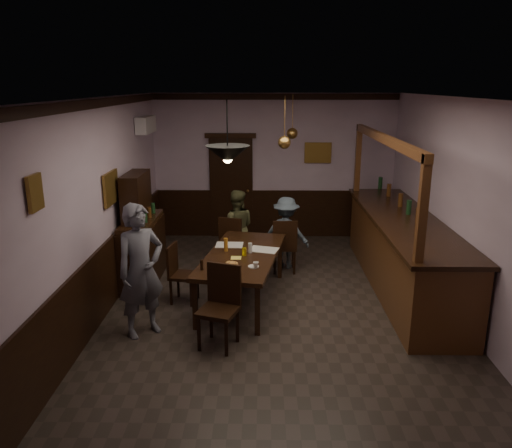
{
  "coord_description": "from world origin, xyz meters",
  "views": [
    {
      "loc": [
        -0.22,
        -6.34,
        3.19
      ],
      "look_at": [
        -0.33,
        0.84,
        1.15
      ],
      "focal_mm": 35.0,
      "sensor_mm": 36.0,
      "label": 1
    }
  ],
  "objects_px": {
    "person_standing": "(141,271)",
    "person_seated_left": "(236,227)",
    "chair_side": "(179,271)",
    "sideboard": "(141,239)",
    "person_seated_right": "(286,233)",
    "chair_near": "(221,302)",
    "soda_can": "(244,252)",
    "chair_far_left": "(232,240)",
    "pendant_brass_mid": "(284,142)",
    "pendant_iron": "(228,154)",
    "dining_table": "(242,258)",
    "chair_far_right": "(285,244)",
    "bar_counter": "(402,251)",
    "coffee_cup": "(256,265)",
    "pendant_brass_far": "(292,133)"
  },
  "relations": [
    {
      "from": "person_standing",
      "to": "person_seated_left",
      "type": "bearing_deg",
      "value": 26.5
    },
    {
      "from": "chair_side",
      "to": "sideboard",
      "type": "height_order",
      "value": "sideboard"
    },
    {
      "from": "person_seated_right",
      "to": "chair_near",
      "type": "bearing_deg",
      "value": 90.95
    },
    {
      "from": "soda_can",
      "to": "person_standing",
      "type": "bearing_deg",
      "value": -143.24
    },
    {
      "from": "chair_far_left",
      "to": "pendant_brass_mid",
      "type": "height_order",
      "value": "pendant_brass_mid"
    },
    {
      "from": "person_seated_right",
      "to": "sideboard",
      "type": "distance_m",
      "value": 2.5
    },
    {
      "from": "chair_side",
      "to": "person_seated_left",
      "type": "bearing_deg",
      "value": -14.64
    },
    {
      "from": "pendant_iron",
      "to": "dining_table",
      "type": "bearing_deg",
      "value": 80.02
    },
    {
      "from": "person_standing",
      "to": "chair_side",
      "type": "bearing_deg",
      "value": 31.72
    },
    {
      "from": "chair_far_right",
      "to": "person_seated_right",
      "type": "distance_m",
      "value": 0.3
    },
    {
      "from": "chair_side",
      "to": "person_seated_left",
      "type": "relative_size",
      "value": 0.65
    },
    {
      "from": "soda_can",
      "to": "chair_near",
      "type": "bearing_deg",
      "value": -101.57
    },
    {
      "from": "chair_far_right",
      "to": "person_seated_left",
      "type": "bearing_deg",
      "value": -27.11
    },
    {
      "from": "chair_far_left",
      "to": "sideboard",
      "type": "bearing_deg",
      "value": 37.35
    },
    {
      "from": "person_seated_right",
      "to": "pendant_brass_mid",
      "type": "distance_m",
      "value": 1.79
    },
    {
      "from": "chair_far_left",
      "to": "bar_counter",
      "type": "bearing_deg",
      "value": 179.79
    },
    {
      "from": "chair_far_left",
      "to": "person_seated_left",
      "type": "bearing_deg",
      "value": -86.17
    },
    {
      "from": "bar_counter",
      "to": "pendant_iron",
      "type": "bearing_deg",
      "value": -153.05
    },
    {
      "from": "soda_can",
      "to": "person_seated_right",
      "type": "bearing_deg",
      "value": 66.16
    },
    {
      "from": "person_standing",
      "to": "bar_counter",
      "type": "bearing_deg",
      "value": -18.26
    },
    {
      "from": "chair_near",
      "to": "person_seated_left",
      "type": "height_order",
      "value": "person_seated_left"
    },
    {
      "from": "chair_side",
      "to": "coffee_cup",
      "type": "relative_size",
      "value": 11.14
    },
    {
      "from": "person_seated_left",
      "to": "person_seated_right",
      "type": "distance_m",
      "value": 0.9
    },
    {
      "from": "pendant_brass_far",
      "to": "person_seated_right",
      "type": "bearing_deg",
      "value": -98.72
    },
    {
      "from": "chair_far_left",
      "to": "pendant_iron",
      "type": "relative_size",
      "value": 1.23
    },
    {
      "from": "soda_can",
      "to": "sideboard",
      "type": "distance_m",
      "value": 1.91
    },
    {
      "from": "soda_can",
      "to": "pendant_brass_mid",
      "type": "distance_m",
      "value": 1.83
    },
    {
      "from": "chair_far_right",
      "to": "person_seated_right",
      "type": "xyz_separation_m",
      "value": [
        0.03,
        0.28,
        0.11
      ]
    },
    {
      "from": "coffee_cup",
      "to": "person_seated_right",
      "type": "bearing_deg",
      "value": 86.17
    },
    {
      "from": "person_seated_right",
      "to": "bar_counter",
      "type": "xyz_separation_m",
      "value": [
        1.81,
        -0.88,
        -0.02
      ]
    },
    {
      "from": "pendant_iron",
      "to": "person_seated_right",
      "type": "bearing_deg",
      "value": 69.17
    },
    {
      "from": "person_standing",
      "to": "pendant_brass_mid",
      "type": "height_order",
      "value": "pendant_brass_mid"
    },
    {
      "from": "chair_side",
      "to": "person_seated_right",
      "type": "relative_size",
      "value": 0.7
    },
    {
      "from": "pendant_brass_far",
      "to": "chair_far_right",
      "type": "bearing_deg",
      "value": -98.29
    },
    {
      "from": "bar_counter",
      "to": "sideboard",
      "type": "bearing_deg",
      "value": 177.56
    },
    {
      "from": "soda_can",
      "to": "pendant_iron",
      "type": "distance_m",
      "value": 1.68
    },
    {
      "from": "person_seated_left",
      "to": "sideboard",
      "type": "relative_size",
      "value": 0.75
    },
    {
      "from": "sideboard",
      "to": "chair_near",
      "type": "bearing_deg",
      "value": -54.35
    },
    {
      "from": "chair_far_right",
      "to": "person_standing",
      "type": "xyz_separation_m",
      "value": [
        -1.93,
        -2.22,
        0.35
      ]
    },
    {
      "from": "chair_far_right",
      "to": "coffee_cup",
      "type": "height_order",
      "value": "chair_far_right"
    },
    {
      "from": "sideboard",
      "to": "pendant_brass_mid",
      "type": "height_order",
      "value": "pendant_brass_mid"
    },
    {
      "from": "dining_table",
      "to": "chair_far_left",
      "type": "bearing_deg",
      "value": 99.81
    },
    {
      "from": "person_seated_right",
      "to": "pendant_iron",
      "type": "relative_size",
      "value": 1.64
    },
    {
      "from": "soda_can",
      "to": "bar_counter",
      "type": "height_order",
      "value": "bar_counter"
    },
    {
      "from": "dining_table",
      "to": "sideboard",
      "type": "bearing_deg",
      "value": 156.12
    },
    {
      "from": "chair_far_left",
      "to": "pendant_iron",
      "type": "height_order",
      "value": "pendant_iron"
    },
    {
      "from": "chair_side",
      "to": "sideboard",
      "type": "distance_m",
      "value": 1.1
    },
    {
      "from": "person_seated_right",
      "to": "soda_can",
      "type": "bearing_deg",
      "value": 85.77
    },
    {
      "from": "coffee_cup",
      "to": "soda_can",
      "type": "distance_m",
      "value": 0.54
    },
    {
      "from": "sideboard",
      "to": "pendant_iron",
      "type": "bearing_deg",
      "value": -44.82
    }
  ]
}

